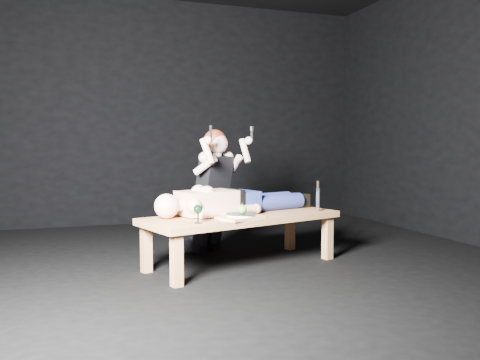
{
  "coord_description": "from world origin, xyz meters",
  "views": [
    {
      "loc": [
        -1.56,
        -4.33,
        1.06
      ],
      "look_at": [
        -0.11,
        -0.15,
        0.75
      ],
      "focal_mm": 37.78,
      "sensor_mm": 36.0,
      "label": 1
    }
  ],
  "objects": [
    {
      "name": "ground",
      "position": [
        0.0,
        0.0,
        0.0
      ],
      "size": [
        5.0,
        5.0,
        0.0
      ],
      "primitive_type": "plane",
      "color": "black",
      "rests_on": "ground"
    },
    {
      "name": "back_wall",
      "position": [
        0.0,
        2.5,
        1.5
      ],
      "size": [
        5.0,
        0.0,
        5.0
      ],
      "primitive_type": "plane",
      "rotation": [
        1.57,
        0.0,
        0.0
      ],
      "color": "black",
      "rests_on": "ground"
    },
    {
      "name": "table",
      "position": [
        -0.11,
        -0.2,
        0.23
      ],
      "size": [
        1.87,
        1.13,
        0.45
      ],
      "primitive_type": "cube",
      "rotation": [
        0.0,
        0.0,
        0.29
      ],
      "color": "#AD7E4C",
      "rests_on": "ground"
    },
    {
      "name": "lying_man",
      "position": [
        -0.1,
        -0.05,
        0.58
      ],
      "size": [
        1.82,
        1.0,
        0.26
      ],
      "primitive_type": null,
      "rotation": [
        0.0,
        0.0,
        0.29
      ],
      "color": "#EBB491",
      "rests_on": "table"
    },
    {
      "name": "kneeling_woman",
      "position": [
        -0.24,
        0.4,
        0.62
      ],
      "size": [
        0.93,
        0.96,
        1.24
      ],
      "primitive_type": null,
      "rotation": [
        0.0,
        0.0,
        0.48
      ],
      "color": "black",
      "rests_on": "ground"
    },
    {
      "name": "serving_tray",
      "position": [
        -0.2,
        -0.43,
        0.46
      ],
      "size": [
        0.42,
        0.37,
        0.02
      ],
      "primitive_type": "cube",
      "rotation": [
        0.0,
        0.0,
        0.41
      ],
      "color": "tan",
      "rests_on": "table"
    },
    {
      "name": "plate",
      "position": [
        -0.2,
        -0.43,
        0.48
      ],
      "size": [
        0.31,
        0.31,
        0.02
      ],
      "primitive_type": "cylinder",
      "rotation": [
        0.0,
        0.0,
        0.41
      ],
      "color": "white",
      "rests_on": "serving_tray"
    },
    {
      "name": "apple",
      "position": [
        -0.18,
        -0.42,
        0.53
      ],
      "size": [
        0.08,
        0.08,
        0.08
      ],
      "primitive_type": "sphere",
      "color": "#62AE2D",
      "rests_on": "plate"
    },
    {
      "name": "goblet",
      "position": [
        -0.59,
        -0.55,
        0.52
      ],
      "size": [
        0.09,
        0.09,
        0.15
      ],
      "primitive_type": null,
      "rotation": [
        0.0,
        0.0,
        0.29
      ],
      "color": "black",
      "rests_on": "table"
    },
    {
      "name": "fork_flat",
      "position": [
        -0.46,
        -0.52,
        0.45
      ],
      "size": [
        0.04,
        0.19,
        0.01
      ],
      "primitive_type": "cube",
      "rotation": [
        0.0,
        0.0,
        0.11
      ],
      "color": "#B2B2B7",
      "rests_on": "table"
    },
    {
      "name": "knife_flat",
      "position": [
        -0.0,
        -0.38,
        0.45
      ],
      "size": [
        0.05,
        0.19,
        0.01
      ],
      "primitive_type": "cube",
      "rotation": [
        0.0,
        0.0,
        -0.17
      ],
      "color": "#B2B2B7",
      "rests_on": "table"
    },
    {
      "name": "spoon_flat",
      "position": [
        -0.07,
        -0.29,
        0.45
      ],
      "size": [
        0.18,
        0.08,
        0.01
      ],
      "primitive_type": "cube",
      "rotation": [
        0.0,
        0.0,
        1.2
      ],
      "color": "#B2B2B7",
      "rests_on": "table"
    },
    {
      "name": "carving_knife",
      "position": [
        0.64,
        -0.2,
        0.59
      ],
      "size": [
        0.05,
        0.05,
        0.28
      ],
      "primitive_type": null,
      "rotation": [
        0.0,
        0.0,
        0.29
      ],
      "color": "#B2B2B7",
      "rests_on": "table"
    }
  ]
}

